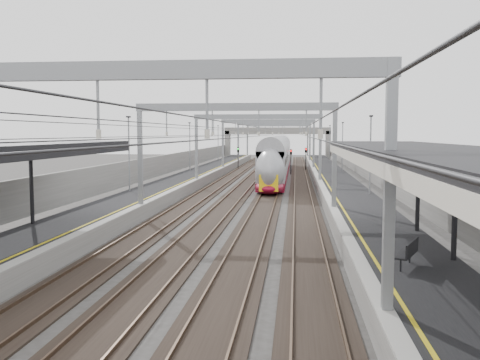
% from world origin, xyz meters
% --- Properties ---
extents(platform_left, '(4.00, 120.00, 1.00)m').
position_xyz_m(platform_left, '(-8.00, 45.00, 0.50)').
color(platform_left, black).
rests_on(platform_left, ground).
extents(platform_right, '(4.00, 120.00, 1.00)m').
position_xyz_m(platform_right, '(8.00, 45.00, 0.50)').
color(platform_right, black).
rests_on(platform_right, ground).
extents(tracks, '(11.40, 140.00, 0.20)m').
position_xyz_m(tracks, '(0.00, 45.00, 0.05)').
color(tracks, black).
rests_on(tracks, ground).
extents(overhead_line, '(13.00, 140.00, 6.60)m').
position_xyz_m(overhead_line, '(0.00, 51.62, 6.14)').
color(overhead_line, gray).
rests_on(overhead_line, platform_left).
extents(canopy_right, '(4.40, 30.00, 4.24)m').
position_xyz_m(canopy_right, '(8.03, 2.99, 5.09)').
color(canopy_right, black).
rests_on(canopy_right, platform_right).
extents(overbridge, '(22.00, 2.20, 6.90)m').
position_xyz_m(overbridge, '(0.00, 100.00, 5.31)').
color(overbridge, slate).
rests_on(overbridge, ground).
extents(wall_left, '(0.30, 120.00, 3.20)m').
position_xyz_m(wall_left, '(-11.20, 45.00, 1.60)').
color(wall_left, slate).
rests_on(wall_left, ground).
extents(wall_right, '(0.30, 120.00, 3.20)m').
position_xyz_m(wall_right, '(11.20, 45.00, 1.60)').
color(wall_right, slate).
rests_on(wall_right, ground).
extents(train, '(2.70, 49.15, 4.27)m').
position_xyz_m(train, '(1.50, 57.52, 2.09)').
color(train, maroon).
rests_on(train, ground).
extents(bench, '(1.17, 1.87, 0.94)m').
position_xyz_m(bench, '(7.82, 6.69, 1.57)').
color(bench, black).
rests_on(bench, platform_right).
extents(signal_green, '(0.32, 0.32, 3.48)m').
position_xyz_m(signal_green, '(-5.20, 71.65, 2.42)').
color(signal_green, black).
rests_on(signal_green, ground).
extents(signal_red_near, '(0.32, 0.32, 3.48)m').
position_xyz_m(signal_red_near, '(3.20, 62.11, 2.42)').
color(signal_red_near, black).
rests_on(signal_red_near, ground).
extents(signal_red_far, '(0.32, 0.32, 3.48)m').
position_xyz_m(signal_red_far, '(5.40, 70.09, 2.42)').
color(signal_red_far, black).
rests_on(signal_red_far, ground).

